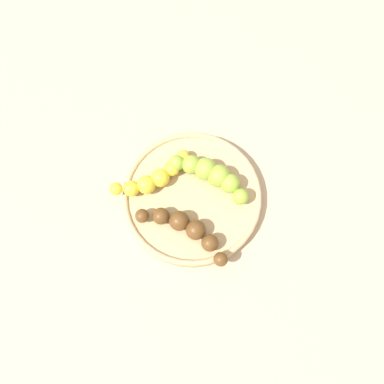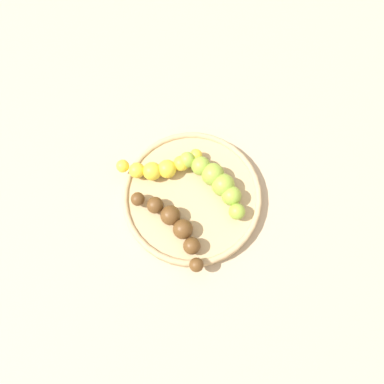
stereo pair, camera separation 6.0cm
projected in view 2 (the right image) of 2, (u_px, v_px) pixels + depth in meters
name	position (u px, v px, depth m)	size (l,w,h in m)	color
ground_plane	(192.00, 199.00, 0.63)	(2.40, 2.40, 0.00)	tan
fruit_bowl	(192.00, 197.00, 0.62)	(0.23, 0.23, 0.02)	tan
banana_green	(216.00, 181.00, 0.60)	(0.10, 0.11, 0.04)	#8CAD38
banana_yellow	(159.00, 167.00, 0.61)	(0.06, 0.13, 0.03)	yellow
banana_overripe	(174.00, 225.00, 0.58)	(0.11, 0.12, 0.03)	#593819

